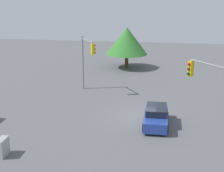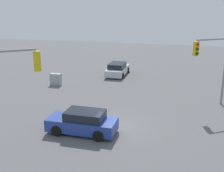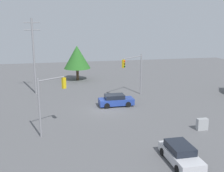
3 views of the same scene
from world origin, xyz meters
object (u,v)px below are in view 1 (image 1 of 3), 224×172
electrical_cabinet (2,147)px  traffic_signal_cross (87,56)px  sedan_blue (156,117)px  traffic_signal_main (216,90)px

electrical_cabinet → traffic_signal_cross: bearing=-8.9°
sedan_blue → electrical_cabinet: size_ratio=3.73×
traffic_signal_cross → traffic_signal_main: bearing=9.8°
traffic_signal_main → electrical_cabinet: size_ratio=5.03×
sedan_blue → traffic_signal_cross: traffic_signal_cross is taller
sedan_blue → electrical_cabinet: sedan_blue is taller
sedan_blue → electrical_cabinet: bearing=34.6°
traffic_signal_main → traffic_signal_cross: size_ratio=1.05×
sedan_blue → traffic_signal_cross: 11.11m
sedan_blue → traffic_signal_cross: size_ratio=0.78×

